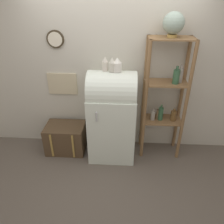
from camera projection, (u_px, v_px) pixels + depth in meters
name	position (u px, v px, depth m)	size (l,w,h in m)	color
ground_plane	(111.00, 162.00, 3.46)	(12.00, 12.00, 0.00)	#60564C
wall_back	(113.00, 69.00, 3.30)	(7.00, 0.09, 2.70)	beige
refrigerator	(112.00, 115.00, 3.32)	(0.70, 0.64, 1.42)	silver
suitcase_trunk	(66.00, 138.00, 3.64)	(0.63, 0.46, 0.47)	brown
shelf_unit	(165.00, 96.00, 3.22)	(0.63, 0.36, 1.86)	olive
globe	(174.00, 23.00, 2.72)	(0.27, 0.27, 0.31)	#AD8942
vase_left	(105.00, 64.00, 2.95)	(0.08, 0.08, 0.20)	silver
vase_center	(112.00, 65.00, 2.93)	(0.09, 0.09, 0.19)	beige
vase_right	(117.00, 65.00, 2.93)	(0.12, 0.12, 0.19)	white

